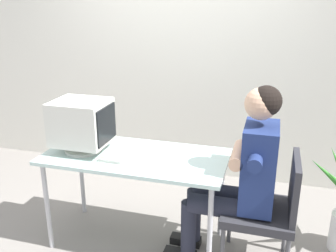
% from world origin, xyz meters
% --- Properties ---
extents(ground_plane, '(12.00, 12.00, 0.00)m').
position_xyz_m(ground_plane, '(0.00, 0.00, 0.00)').
color(ground_plane, gray).
extents(wall_back, '(8.00, 0.10, 3.00)m').
position_xyz_m(wall_back, '(0.30, 1.40, 1.50)').
color(wall_back, silver).
rests_on(wall_back, ground_plane).
extents(desk, '(1.35, 0.65, 0.74)m').
position_xyz_m(desk, '(0.00, 0.00, 0.68)').
color(desk, '#B7B7BC').
rests_on(desk, ground_plane).
extents(crt_monitor, '(0.41, 0.34, 0.39)m').
position_xyz_m(crt_monitor, '(-0.40, -0.03, 0.97)').
color(crt_monitor, silver).
rests_on(crt_monitor, desk).
extents(keyboard, '(0.19, 0.41, 0.03)m').
position_xyz_m(keyboard, '(-0.12, 0.01, 0.76)').
color(keyboard, silver).
rests_on(keyboard, desk).
extents(office_chair, '(0.48, 0.48, 0.86)m').
position_xyz_m(office_chair, '(0.98, -0.03, 0.49)').
color(office_chair, '#4C4C51').
rests_on(office_chair, ground_plane).
extents(person_seated, '(0.74, 0.56, 1.33)m').
position_xyz_m(person_seated, '(0.78, -0.03, 0.72)').
color(person_seated, navy).
rests_on(person_seated, ground_plane).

